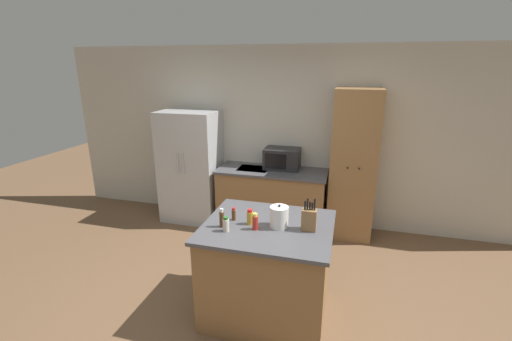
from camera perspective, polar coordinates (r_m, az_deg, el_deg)
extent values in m
plane|color=brown|center=(3.57, -1.44, -23.61)|extent=(14.00, 14.00, 0.00)
cube|color=beige|center=(5.08, 6.03, 5.45)|extent=(7.20, 0.06, 2.60)
cube|color=#B7BABC|center=(5.31, -10.76, 0.67)|extent=(0.85, 0.63, 1.68)
cylinder|color=silver|center=(5.01, -12.89, 1.13)|extent=(0.02, 0.02, 0.30)
cylinder|color=silver|center=(4.97, -12.08, 1.07)|extent=(0.02, 0.02, 0.30)
cube|color=olive|center=(5.06, 2.62, -4.89)|extent=(1.53, 0.61, 0.85)
cube|color=#4C4C51|center=(4.91, 2.69, -0.09)|extent=(1.57, 0.65, 0.03)
cube|color=#9EA0A3|center=(4.97, -0.42, 0.29)|extent=(0.44, 0.34, 0.01)
cube|color=olive|center=(4.80, 15.88, 0.79)|extent=(0.60, 0.51, 2.04)
sphere|color=black|center=(4.54, 15.01, 0.43)|extent=(0.02, 0.02, 0.02)
sphere|color=black|center=(4.54, 16.82, 0.29)|extent=(0.02, 0.02, 0.02)
cube|color=olive|center=(3.40, 1.92, -16.40)|extent=(1.11, 0.93, 0.90)
cube|color=#4C4C51|center=(3.16, 2.00, -9.32)|extent=(1.17, 0.99, 0.03)
cube|color=#232326|center=(4.94, 4.37, 2.01)|extent=(0.50, 0.34, 0.30)
cube|color=black|center=(4.79, 3.26, 1.53)|extent=(0.30, 0.01, 0.21)
cube|color=olive|center=(3.06, 8.83, -8.14)|extent=(0.13, 0.09, 0.19)
cylinder|color=black|center=(3.00, 8.17, -5.74)|extent=(0.02, 0.02, 0.08)
cylinder|color=black|center=(3.00, 8.57, -5.54)|extent=(0.02, 0.02, 0.10)
cylinder|color=black|center=(3.01, 8.97, -5.79)|extent=(0.02, 0.02, 0.07)
cylinder|color=black|center=(3.01, 9.35, -5.87)|extent=(0.02, 0.02, 0.07)
cylinder|color=black|center=(2.99, 9.75, -5.61)|extent=(0.02, 0.02, 0.11)
cylinder|color=beige|center=(3.03, -5.04, -9.08)|extent=(0.06, 0.06, 0.11)
cylinder|color=#286628|center=(3.00, -5.07, -7.92)|extent=(0.04, 0.04, 0.02)
cylinder|color=gold|center=(3.14, -1.03, -7.93)|extent=(0.06, 0.06, 0.12)
cylinder|color=red|center=(3.11, -1.03, -6.73)|extent=(0.04, 0.04, 0.03)
cylinder|color=#563319|center=(3.10, -5.72, -8.11)|extent=(0.04, 0.04, 0.14)
cylinder|color=silver|center=(3.06, -5.77, -6.61)|extent=(0.03, 0.03, 0.03)
cylinder|color=#B2281E|center=(3.05, -0.13, -8.70)|extent=(0.05, 0.05, 0.13)
cylinder|color=#E5DB4C|center=(3.01, -0.13, -7.40)|extent=(0.04, 0.04, 0.03)
cylinder|color=#563319|center=(3.23, -3.73, -7.40)|extent=(0.04, 0.04, 0.10)
cylinder|color=red|center=(3.21, -3.75, -6.40)|extent=(0.03, 0.03, 0.02)
cylinder|color=white|center=(3.09, 3.87, -7.70)|extent=(0.17, 0.17, 0.19)
sphere|color=#262628|center=(3.04, 3.91, -5.87)|extent=(0.02, 0.02, 0.02)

